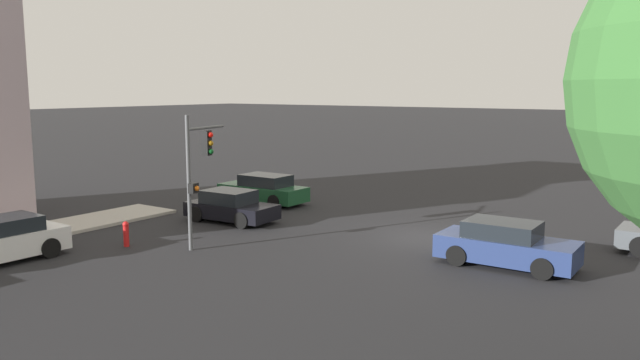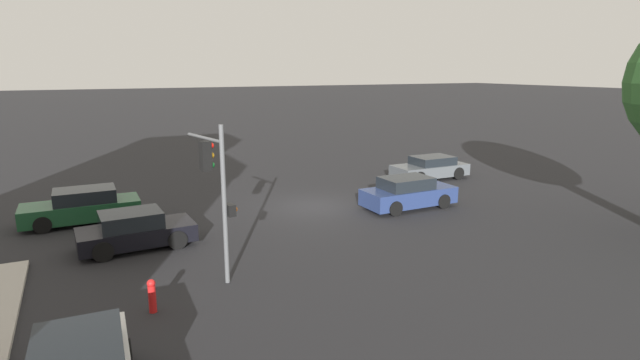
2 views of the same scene
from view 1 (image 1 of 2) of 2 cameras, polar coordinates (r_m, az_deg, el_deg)
The scene contains 7 objects.
ground_plane at distance 24.32m, azimuth 9.63°, elevation -5.16°, with size 300.00×300.00×0.00m, color black.
traffic_signal at distance 22.43m, azimuth -11.02°, elevation 1.62°, with size 0.90×2.38×4.74m.
crossing_car_1 at distance 26.87m, azimuth -8.15°, elevation -2.43°, with size 4.03×2.03×1.35m.
crossing_car_2 at distance 20.88m, azimuth 16.61°, elevation -5.70°, with size 4.35×1.95×1.45m.
crossing_car_3 at distance 30.95m, azimuth -5.19°, elevation -0.87°, with size 4.54×1.88×1.43m.
parked_car_0 at distance 23.01m, azimuth -27.24°, elevation -4.99°, with size 1.98×4.19×1.45m.
fire_hydrant at distance 23.53m, azimuth -17.31°, elevation -4.66°, with size 0.22×0.22×0.92m.
Camera 1 is at (-10.01, 21.43, 5.66)m, focal length 35.00 mm.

